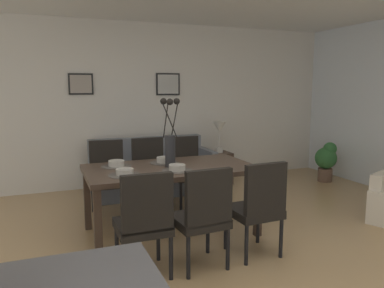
# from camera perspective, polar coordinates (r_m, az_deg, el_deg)

# --- Properties ---
(ground_plane) EXTENTS (9.00, 9.00, 0.00)m
(ground_plane) POSITION_cam_1_polar(r_m,az_deg,el_deg) (3.49, 2.36, -18.65)
(ground_plane) COLOR tan
(back_wall_panel) EXTENTS (9.00, 0.10, 2.60)m
(back_wall_panel) POSITION_cam_1_polar(r_m,az_deg,el_deg) (6.22, -9.82, 5.77)
(back_wall_panel) COLOR silver
(back_wall_panel) RESTS_ON ground
(dining_table) EXTENTS (1.80, 0.98, 0.74)m
(dining_table) POSITION_cam_1_polar(r_m,az_deg,el_deg) (4.14, -3.25, -4.40)
(dining_table) COLOR #3D2D23
(dining_table) RESTS_ON ground
(dining_chair_near_left) EXTENTS (0.45, 0.45, 0.92)m
(dining_chair_near_left) POSITION_cam_1_polar(r_m,az_deg,el_deg) (3.23, -7.14, -11.11)
(dining_chair_near_left) COLOR black
(dining_chair_near_left) RESTS_ON ground
(dining_chair_near_right) EXTENTS (0.45, 0.45, 0.92)m
(dining_chair_near_right) POSITION_cam_1_polar(r_m,az_deg,el_deg) (4.92, -12.47, -4.34)
(dining_chair_near_right) COLOR black
(dining_chair_near_right) RESTS_ON ground
(dining_chair_far_left) EXTENTS (0.47, 0.47, 0.92)m
(dining_chair_far_left) POSITION_cam_1_polar(r_m,az_deg,el_deg) (3.35, 1.63, -10.29)
(dining_chair_far_left) COLOR black
(dining_chair_far_left) RESTS_ON ground
(dining_chair_far_right) EXTENTS (0.44, 0.44, 0.92)m
(dining_chair_far_right) POSITION_cam_1_polar(r_m,az_deg,el_deg) (5.04, -6.28, -3.86)
(dining_chair_far_right) COLOR black
(dining_chair_far_right) RESTS_ON ground
(dining_chair_mid_left) EXTENTS (0.46, 0.46, 0.92)m
(dining_chair_mid_left) POSITION_cam_1_polar(r_m,az_deg,el_deg) (3.64, 9.87, -8.89)
(dining_chair_mid_left) COLOR black
(dining_chair_mid_left) RESTS_ON ground
(dining_chair_mid_right) EXTENTS (0.45, 0.45, 0.92)m
(dining_chair_mid_right) POSITION_cam_1_polar(r_m,az_deg,el_deg) (5.15, -0.81, -3.54)
(dining_chair_mid_right) COLOR black
(dining_chair_mid_right) RESTS_ON ground
(centerpiece_vase) EXTENTS (0.21, 0.23, 0.73)m
(centerpiece_vase) POSITION_cam_1_polar(r_m,az_deg,el_deg) (4.07, -3.29, 0.50)
(centerpiece_vase) COLOR #232326
(centerpiece_vase) RESTS_ON dining_table
(placemat_near_left) EXTENTS (0.32, 0.32, 0.01)m
(placemat_near_left) POSITION_cam_1_polar(r_m,az_deg,el_deg) (3.77, -10.02, -4.59)
(placemat_near_left) COLOR #4C4742
(placemat_near_left) RESTS_ON dining_table
(bowl_near_left) EXTENTS (0.17, 0.17, 0.07)m
(bowl_near_left) POSITION_cam_1_polar(r_m,az_deg,el_deg) (3.77, -10.04, -4.04)
(bowl_near_left) COLOR #B2ADA3
(bowl_near_left) RESTS_ON dining_table
(placemat_near_right) EXTENTS (0.32, 0.32, 0.01)m
(placemat_near_right) POSITION_cam_1_polar(r_m,az_deg,el_deg) (4.20, -11.24, -3.28)
(placemat_near_right) COLOR #4C4742
(placemat_near_right) RESTS_ON dining_table
(bowl_near_right) EXTENTS (0.17, 0.17, 0.07)m
(bowl_near_right) POSITION_cam_1_polar(r_m,az_deg,el_deg) (4.19, -11.26, -2.78)
(bowl_near_right) COLOR #B2ADA3
(bowl_near_right) RESTS_ON dining_table
(placemat_far_left) EXTENTS (0.32, 0.32, 0.01)m
(placemat_far_left) POSITION_cam_1_polar(r_m,az_deg,el_deg) (3.91, -2.24, -3.99)
(placemat_far_left) COLOR #4C4742
(placemat_far_left) RESTS_ON dining_table
(bowl_far_left) EXTENTS (0.17, 0.17, 0.07)m
(bowl_far_left) POSITION_cam_1_polar(r_m,az_deg,el_deg) (3.91, -2.24, -3.46)
(bowl_far_left) COLOR #B2ADA3
(bowl_far_left) RESTS_ON dining_table
(placemat_far_right) EXTENTS (0.32, 0.32, 0.01)m
(placemat_far_right) POSITION_cam_1_polar(r_m,az_deg,el_deg) (4.33, -4.18, -2.79)
(placemat_far_right) COLOR #4C4742
(placemat_far_right) RESTS_ON dining_table
(bowl_far_right) EXTENTS (0.17, 0.17, 0.07)m
(bowl_far_right) POSITION_cam_1_polar(r_m,az_deg,el_deg) (4.32, -4.19, -2.30)
(bowl_far_right) COLOR #B2ADA3
(bowl_far_right) RESTS_ON dining_table
(sofa) EXTENTS (1.81, 0.84, 0.80)m
(sofa) POSITION_cam_1_polar(r_m,az_deg,el_deg) (5.88, -6.03, -4.36)
(sofa) COLOR slate
(sofa) RESTS_ON ground
(side_table) EXTENTS (0.36, 0.36, 0.52)m
(side_table) POSITION_cam_1_polar(r_m,az_deg,el_deg) (6.33, 4.07, -3.58)
(side_table) COLOR #3D2D23
(side_table) RESTS_ON ground
(table_lamp) EXTENTS (0.22, 0.22, 0.51)m
(table_lamp) POSITION_cam_1_polar(r_m,az_deg,el_deg) (6.23, 4.13, 2.12)
(table_lamp) COLOR beige
(table_lamp) RESTS_ON side_table
(framed_picture_left) EXTENTS (0.36, 0.03, 0.32)m
(framed_picture_left) POSITION_cam_1_polar(r_m,az_deg,el_deg) (6.04, -16.31, 8.61)
(framed_picture_left) COLOR black
(framed_picture_center) EXTENTS (0.40, 0.03, 0.36)m
(framed_picture_center) POSITION_cam_1_polar(r_m,az_deg,el_deg) (6.32, -3.61, 8.93)
(framed_picture_center) COLOR black
(potted_plant) EXTENTS (0.36, 0.36, 0.67)m
(potted_plant) POSITION_cam_1_polar(r_m,az_deg,el_deg) (6.81, 19.47, -2.23)
(potted_plant) COLOR brown
(potted_plant) RESTS_ON ground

